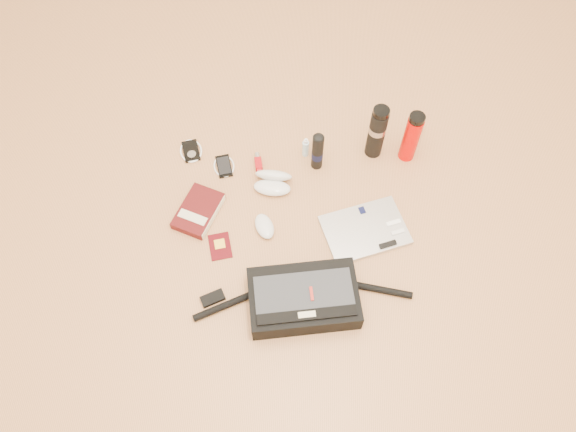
# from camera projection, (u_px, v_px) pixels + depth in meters

# --- Properties ---
(ground) EXTENTS (4.00, 4.00, 0.00)m
(ground) POSITION_uv_depth(u_px,v_px,m) (290.00, 253.00, 2.14)
(ground) COLOR #B87D4D
(ground) RESTS_ON ground
(messenger_bag) EXTENTS (0.79, 0.30, 0.11)m
(messenger_bag) POSITION_uv_depth(u_px,v_px,m) (303.00, 298.00, 1.99)
(messenger_bag) COLOR black
(messenger_bag) RESTS_ON ground
(laptop) EXTENTS (0.37, 0.31, 0.03)m
(laptop) POSITION_uv_depth(u_px,v_px,m) (365.00, 230.00, 2.17)
(laptop) COLOR #BABABD
(laptop) RESTS_ON ground
(book) EXTENTS (0.20, 0.24, 0.04)m
(book) POSITION_uv_depth(u_px,v_px,m) (199.00, 211.00, 2.21)
(book) COLOR #420B0C
(book) RESTS_ON ground
(passport) EXTENTS (0.11, 0.13, 0.01)m
(passport) POSITION_uv_depth(u_px,v_px,m) (220.00, 246.00, 2.15)
(passport) COLOR #450409
(passport) RESTS_ON ground
(mouse) EXTENTS (0.11, 0.13, 0.04)m
(mouse) POSITION_uv_depth(u_px,v_px,m) (264.00, 226.00, 2.17)
(mouse) COLOR silver
(mouse) RESTS_ON ground
(sunglasses_case) EXTENTS (0.16, 0.14, 0.09)m
(sunglasses_case) POSITION_uv_depth(u_px,v_px,m) (273.00, 182.00, 2.26)
(sunglasses_case) COLOR silver
(sunglasses_case) RESTS_ON ground
(ipod) EXTENTS (0.12, 0.12, 0.01)m
(ipod) POSITION_uv_depth(u_px,v_px,m) (191.00, 151.00, 2.36)
(ipod) COLOR black
(ipod) RESTS_ON ground
(phone) EXTENTS (0.11, 0.12, 0.01)m
(phone) POSITION_uv_depth(u_px,v_px,m) (224.00, 166.00, 2.33)
(phone) COLOR black
(phone) RESTS_ON ground
(inhaler) EXTENTS (0.04, 0.10, 0.03)m
(inhaler) POSITION_uv_depth(u_px,v_px,m) (258.00, 163.00, 2.32)
(inhaler) COLOR #9D0C12
(inhaler) RESTS_ON ground
(spray_bottle) EXTENTS (0.03, 0.03, 0.10)m
(spray_bottle) POSITION_uv_depth(u_px,v_px,m) (306.00, 148.00, 2.32)
(spray_bottle) COLOR #B3DBF1
(spray_bottle) RESTS_ON ground
(aerosol_can) EXTENTS (0.05, 0.05, 0.20)m
(aerosol_can) POSITION_uv_depth(u_px,v_px,m) (318.00, 151.00, 2.25)
(aerosol_can) COLOR black
(aerosol_can) RESTS_ON ground
(thermos_black) EXTENTS (0.07, 0.07, 0.27)m
(thermos_black) POSITION_uv_depth(u_px,v_px,m) (377.00, 132.00, 2.25)
(thermos_black) COLOR black
(thermos_black) RESTS_ON ground
(thermos_red) EXTENTS (0.08, 0.08, 0.25)m
(thermos_red) POSITION_uv_depth(u_px,v_px,m) (411.00, 137.00, 2.25)
(thermos_red) COLOR #D30400
(thermos_red) RESTS_ON ground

